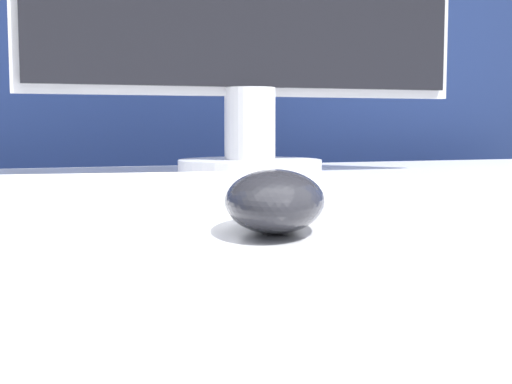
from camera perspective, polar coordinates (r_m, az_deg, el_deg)
name	(u,v)px	position (r m, az deg, el deg)	size (l,w,h in m)	color
partition_panel	(140,184)	(1.33, -9.30, 0.62)	(5.00, 0.03, 1.39)	navy
computer_mouse_near	(275,200)	(0.46, 1.50, -0.67)	(0.11, 0.14, 0.04)	#232328
keyboard	(93,192)	(0.62, -12.90, -0.02)	(0.39, 0.16, 0.02)	silver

